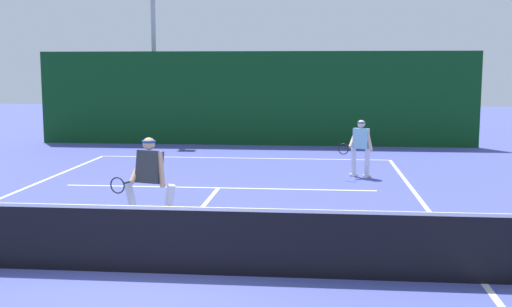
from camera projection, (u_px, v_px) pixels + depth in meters
name	position (u px, v px, depth m)	size (l,w,h in m)	color
ground_plane	(148.00, 273.00, 9.05)	(80.00, 80.00, 0.00)	#464FA2
court_line_baseline_far	(243.00, 158.00, 20.46)	(9.33, 0.10, 0.01)	white
court_line_sideline_right	(484.00, 284.00, 8.60)	(0.10, 23.15, 0.01)	white
court_line_service	(218.00, 188.00, 15.42)	(7.61, 0.10, 0.01)	white
court_line_centre	(192.00, 220.00, 12.20)	(0.10, 6.40, 0.01)	white
tennis_net	(147.00, 239.00, 8.98)	(10.23, 0.09, 1.11)	#1E4723
player_near	(149.00, 179.00, 11.42)	(1.10, 0.87, 1.67)	silver
player_far	(360.00, 146.00, 16.84)	(0.94, 0.84, 1.53)	silver
tennis_ball	(233.00, 221.00, 11.93)	(0.07, 0.07, 0.07)	#D1E033
back_fence_windscreen	(254.00, 99.00, 23.69)	(16.44, 0.12, 3.50)	#0D3C18
light_pole	(153.00, 24.00, 24.65)	(0.55, 0.44, 7.50)	#9EA39E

